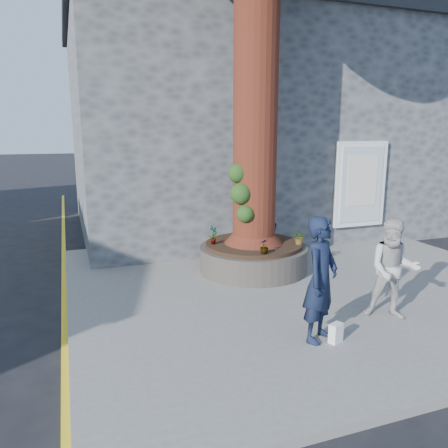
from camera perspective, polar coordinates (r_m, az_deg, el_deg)
name	(u,v)px	position (r m, az deg, el deg)	size (l,w,h in m)	color
ground	(257,316)	(7.52, 4.37, -11.91)	(120.00, 120.00, 0.00)	black
pavement	(305,283)	(8.97, 10.55, -7.62)	(9.00, 8.00, 0.12)	slate
yellow_line	(65,318)	(7.86, -20.10, -11.51)	(0.10, 30.00, 0.01)	yellow
stone_shop	(238,128)	(14.48, 1.84, 12.45)	(10.30, 8.30, 6.30)	#444749
neighbour_shop	(430,133)	(18.96, 25.33, 10.75)	(6.00, 8.00, 6.00)	#444749
planter	(253,257)	(9.40, 3.85, -4.27)	(2.30, 2.30, 0.60)	black
man	(321,280)	(6.29, 12.52, -7.10)	(0.65, 0.43, 1.79)	black
woman	(393,269)	(7.37, 21.24, -5.51)	(0.79, 0.61, 1.62)	#B6B3AE
shopping_bag	(336,333)	(6.53, 14.40, -13.62)	(0.20, 0.12, 0.28)	white
plant_a	(213,235)	(9.13, -1.44, -1.44)	(0.21, 0.14, 0.40)	gray
plant_b	(272,222)	(10.38, 6.29, 0.20)	(0.24, 0.23, 0.43)	gray
plant_c	(264,246)	(8.48, 5.26, -2.93)	(0.16, 0.16, 0.29)	gray
plant_d	(300,237)	(9.26, 9.88, -1.71)	(0.28, 0.25, 0.31)	gray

